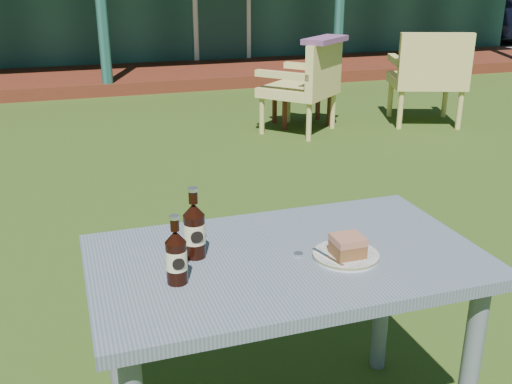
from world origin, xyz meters
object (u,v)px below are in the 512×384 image
object	(u,v)px
plate	(346,255)
armchair_left	(307,82)
armchair_right	(429,73)
cafe_table	(286,284)
cola_bottle_near	(194,230)
cola_bottle_far	(176,256)
cake_slice	(348,246)
side_table	(302,92)

from	to	relation	value
plate	armchair_left	world-z (taller)	armchair_left
plate	armchair_right	xyz separation A→B (m)	(2.86, 3.84, -0.19)
cafe_table	cola_bottle_near	world-z (taller)	cola_bottle_near
plate	cola_bottle_far	world-z (taller)	cola_bottle_far
cafe_table	cola_bottle_near	bearing A→B (deg)	164.01
cafe_table	cola_bottle_far	distance (m)	0.40
cafe_table	cake_slice	size ratio (longest dim) A/B	13.04
cola_bottle_far	side_table	size ratio (longest dim) A/B	0.34
cake_slice	armchair_right	distance (m)	4.80
armchair_right	side_table	bearing A→B (deg)	161.46
cola_bottle_far	armchair_right	distance (m)	5.11
cafe_table	side_table	bearing A→B (deg)	66.81
cafe_table	armchair_left	size ratio (longest dim) A/B	1.33
plate	armchair_left	bearing A→B (deg)	68.66
cola_bottle_far	cafe_table	bearing A→B (deg)	10.44
cola_bottle_far	armchair_right	size ratio (longest dim) A/B	0.21
cola_bottle_near	cola_bottle_far	size ratio (longest dim) A/B	1.10
cafe_table	cake_slice	bearing A→B (deg)	-27.77
cola_bottle_near	armchair_right	size ratio (longest dim) A/B	0.23
cafe_table	side_table	distance (m)	4.56
cake_slice	armchair_left	xyz separation A→B (m)	(1.54, 3.96, -0.26)
cafe_table	cola_bottle_far	size ratio (longest dim) A/B	5.92
cola_bottle_far	side_table	world-z (taller)	cola_bottle_far
cola_bottle_near	cola_bottle_far	xyz separation A→B (m)	(-0.08, -0.14, -0.01)
cake_slice	cola_bottle_far	distance (m)	0.52
cola_bottle_far	armchair_right	bearing A→B (deg)	48.64
plate	cake_slice	distance (m)	0.04
cafe_table	cola_bottle_far	world-z (taller)	cola_bottle_far
cola_bottle_near	cake_slice	bearing A→B (deg)	-20.66
plate	cake_slice	bearing A→B (deg)	-97.53
cola_bottle_near	side_table	distance (m)	4.62
cafe_table	plate	bearing A→B (deg)	-24.10
cola_bottle_near	side_table	bearing A→B (deg)	63.34
cola_bottle_near	armchair_right	world-z (taller)	armchair_right
armchair_left	plate	bearing A→B (deg)	-111.34
armchair_left	side_table	distance (m)	0.35
armchair_left	armchair_right	world-z (taller)	armchair_right
cake_slice	cola_bottle_far	bearing A→B (deg)	177.68
plate	cola_bottle_far	xyz separation A→B (m)	(-0.52, 0.01, 0.07)
cola_bottle_near	armchair_right	bearing A→B (deg)	48.28
cafe_table	armchair_right	world-z (taller)	armchair_right
cola_bottle_near	cola_bottle_far	distance (m)	0.17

